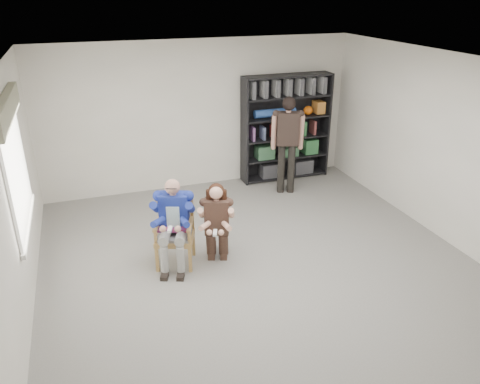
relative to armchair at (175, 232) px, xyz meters
name	(u,v)px	position (x,y,z in m)	size (l,w,h in m)	color
room_shell	(271,183)	(1.11, -0.76, 0.90)	(6.00, 7.00, 2.80)	silver
floor	(268,277)	(1.11, -0.76, -0.50)	(6.00, 7.00, 0.01)	gray
window_left	(18,166)	(-1.84, 0.24, 1.13)	(0.16, 2.00, 1.75)	white
armchair	(175,232)	(0.00, 0.00, 0.00)	(0.58, 0.56, 0.99)	#A87B3E
seated_man	(174,223)	(0.00, 0.00, 0.15)	(0.56, 0.78, 1.29)	navy
kneeling_woman	(217,224)	(0.58, -0.12, 0.09)	(0.50, 0.80, 1.18)	#38221F
bookshelf	(286,128)	(2.81, 2.52, 0.55)	(1.80, 0.38, 2.10)	black
standing_man	(287,146)	(2.52, 1.81, 0.42)	(0.57, 0.32, 1.84)	black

